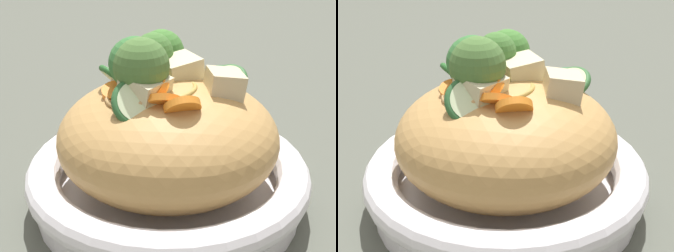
{
  "view_description": "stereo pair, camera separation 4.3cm",
  "coord_description": "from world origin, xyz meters",
  "views": [
    {
      "loc": [
        0.34,
        -0.2,
        0.27
      ],
      "look_at": [
        0.0,
        0.0,
        0.08
      ],
      "focal_mm": 52.33,
      "sensor_mm": 36.0,
      "label": 1
    },
    {
      "loc": [
        0.36,
        -0.16,
        0.27
      ],
      "look_at": [
        0.0,
        0.0,
        0.08
      ],
      "focal_mm": 52.33,
      "sensor_mm": 36.0,
      "label": 2
    }
  ],
  "objects": [
    {
      "name": "serving_bowl",
      "position": [
        0.0,
        0.0,
        0.02
      ],
      "size": [
        0.26,
        0.26,
        0.05
      ],
      "color": "white",
      "rests_on": "ground_plane"
    },
    {
      "name": "chicken_chunks",
      "position": [
        -0.0,
        0.01,
        0.12
      ],
      "size": [
        0.09,
        0.11,
        0.03
      ],
      "color": "beige",
      "rests_on": "serving_bowl"
    },
    {
      "name": "noodle_heap",
      "position": [
        -0.0,
        -0.0,
        0.07
      ],
      "size": [
        0.2,
        0.2,
        0.11
      ],
      "color": "tan",
      "rests_on": "serving_bowl"
    },
    {
      "name": "broccoli_florets",
      "position": [
        -0.03,
        -0.01,
        0.13
      ],
      "size": [
        0.12,
        0.11,
        0.07
      ],
      "color": "#98B868",
      "rests_on": "serving_bowl"
    },
    {
      "name": "zucchini_slices",
      "position": [
        -0.01,
        0.01,
        0.11
      ],
      "size": [
        0.1,
        0.16,
        0.05
      ],
      "color": "beige",
      "rests_on": "serving_bowl"
    },
    {
      "name": "ground_plane",
      "position": [
        0.0,
        0.0,
        0.0
      ],
      "size": [
        3.0,
        3.0,
        0.0
      ],
      "primitive_type": "plane",
      "color": "#4D5046"
    },
    {
      "name": "carrot_coins",
      "position": [
        0.0,
        -0.02,
        0.12
      ],
      "size": [
        0.11,
        0.09,
        0.03
      ],
      "color": "orange",
      "rests_on": "serving_bowl"
    }
  ]
}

